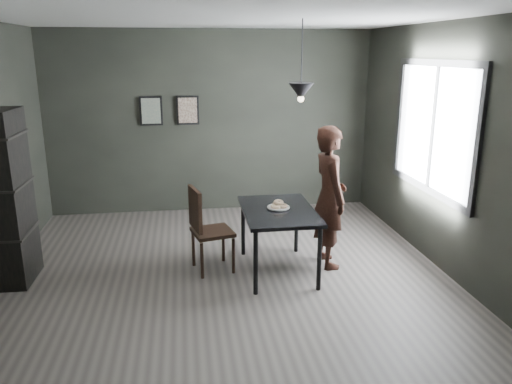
{
  "coord_description": "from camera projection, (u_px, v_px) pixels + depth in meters",
  "views": [
    {
      "loc": [
        -0.43,
        -5.26,
        2.47
      ],
      "look_at": [
        0.35,
        0.05,
        0.95
      ],
      "focal_mm": 35.0,
      "sensor_mm": 36.0,
      "label": 1
    }
  ],
  "objects": [
    {
      "name": "ground",
      "position": [
        227.0,
        274.0,
        5.74
      ],
      "size": [
        5.0,
        5.0,
        0.0
      ],
      "primitive_type": "plane",
      "color": "#3B3633",
      "rests_on": "ground"
    },
    {
      "name": "back_wall",
      "position": [
        211.0,
        123.0,
        7.74
      ],
      "size": [
        5.0,
        0.1,
        2.8
      ],
      "primitive_type": "cube",
      "color": "black",
      "rests_on": "ground"
    },
    {
      "name": "ceiling",
      "position": [
        222.0,
        17.0,
        4.98
      ],
      "size": [
        5.0,
        5.0,
        0.02
      ],
      "color": "silver",
      "rests_on": "ground"
    },
    {
      "name": "window_assembly",
      "position": [
        433.0,
        128.0,
        5.84
      ],
      "size": [
        0.04,
        1.96,
        1.56
      ],
      "color": "white",
      "rests_on": "ground"
    },
    {
      "name": "cafe_table",
      "position": [
        278.0,
        216.0,
        5.64
      ],
      "size": [
        0.8,
        1.2,
        0.75
      ],
      "color": "black",
      "rests_on": "ground"
    },
    {
      "name": "white_plate",
      "position": [
        278.0,
        208.0,
        5.65
      ],
      "size": [
        0.23,
        0.23,
        0.01
      ],
      "primitive_type": "cylinder",
      "color": "white",
      "rests_on": "cafe_table"
    },
    {
      "name": "donut_pile",
      "position": [
        278.0,
        205.0,
        5.64
      ],
      "size": [
        0.2,
        0.19,
        0.09
      ],
      "rotation": [
        0.0,
        0.0,
        -0.37
      ],
      "color": "beige",
      "rests_on": "white_plate"
    },
    {
      "name": "woman",
      "position": [
        329.0,
        197.0,
        5.8
      ],
      "size": [
        0.44,
        0.64,
        1.67
      ],
      "primitive_type": "imported",
      "rotation": [
        0.0,
        0.0,
        1.64
      ],
      "color": "black",
      "rests_on": "ground"
    },
    {
      "name": "wood_chair",
      "position": [
        205.0,
        224.0,
        5.68
      ],
      "size": [
        0.52,
        0.52,
        1.0
      ],
      "rotation": [
        0.0,
        0.0,
        0.24
      ],
      "color": "black",
      "rests_on": "ground"
    },
    {
      "name": "shelf_unit",
      "position": [
        8.0,
        198.0,
        5.34
      ],
      "size": [
        0.37,
        0.64,
        1.9
      ],
      "primitive_type": "cube",
      "rotation": [
        0.0,
        0.0,
        -0.02
      ],
      "color": "black",
      "rests_on": "ground"
    },
    {
      "name": "pendant_lamp",
      "position": [
        301.0,
        91.0,
        5.4
      ],
      "size": [
        0.28,
        0.28,
        0.86
      ],
      "color": "black",
      "rests_on": "ground"
    },
    {
      "name": "framed_print_left",
      "position": [
        151.0,
        111.0,
        7.53
      ],
      "size": [
        0.34,
        0.04,
        0.44
      ],
      "color": "black",
      "rests_on": "ground"
    },
    {
      "name": "framed_print_right",
      "position": [
        188.0,
        110.0,
        7.61
      ],
      "size": [
        0.34,
        0.04,
        0.44
      ],
      "color": "black",
      "rests_on": "ground"
    }
  ]
}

